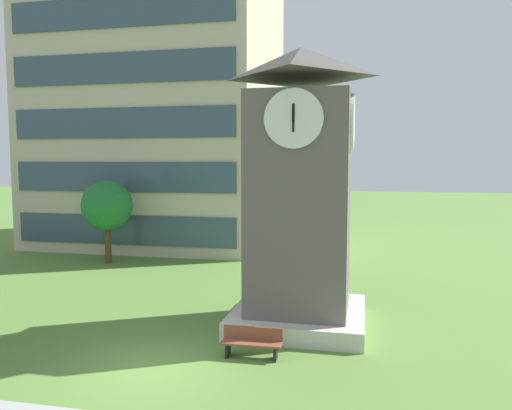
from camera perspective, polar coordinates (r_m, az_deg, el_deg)
The scene contains 5 objects.
ground_plane at distance 14.96m, azimuth -12.03°, elevation -18.00°, with size 160.00×160.00×0.00m, color #567F38.
office_building at distance 37.18m, azimuth -10.61°, elevation 13.43°, with size 15.32×12.84×22.40m.
clock_tower at distance 17.47m, azimuth 5.04°, elevation 0.03°, with size 4.56×4.56×9.65m.
park_bench at distance 15.38m, azimuth -0.46°, elevation -15.35°, with size 1.81×0.52×0.88m.
tree_by_building at distance 29.29m, azimuth -16.61°, elevation -0.10°, with size 2.83×2.83×4.68m.
Camera 1 is at (5.74, -12.49, 5.89)m, focal length 35.11 mm.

